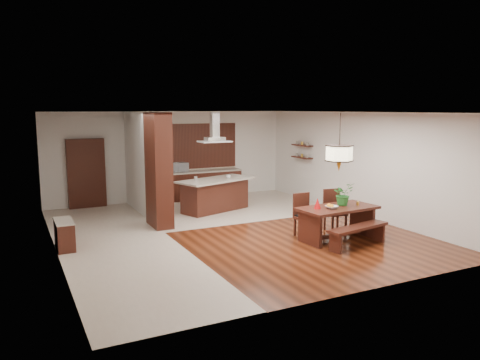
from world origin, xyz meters
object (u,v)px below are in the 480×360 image
dining_chair_right (335,211)px  fruit_bowl (332,207)px  hallway_console (65,235)px  microwave (179,167)px  dining_bench (358,236)px  pendant_lantern (340,142)px  foliage_plant (343,194)px  island_cup (228,177)px  dining_chair_left (306,215)px  dining_table (337,216)px  range_hood (215,127)px  kitchen_island (215,195)px

dining_chair_right → fruit_bowl: size_ratio=3.79×
hallway_console → microwave: bearing=45.2°
dining_bench → dining_chair_right: (0.36, 1.26, 0.28)m
pendant_lantern → foliage_plant: (0.23, 0.10, -1.22)m
island_cup → pendant_lantern: bearing=-77.2°
dining_chair_left → microwave: 5.66m
dining_table → foliage_plant: 0.53m
dining_chair_right → foliage_plant: size_ratio=1.97×
range_hood → microwave: (-0.42, 1.98, -1.37)m
hallway_console → kitchen_island: 4.86m
dining_bench → hallway_console: bearing=155.1°
dining_table → dining_chair_left: size_ratio=1.88×
dining_chair_left → kitchen_island: dining_chair_left is taller
foliage_plant → fruit_bowl: foliage_plant is taller
hallway_console → island_cup: size_ratio=6.80×
dining_table → dining_chair_left: (-0.50, 0.53, -0.06)m
dining_bench → range_hood: range_hood is taller
hallway_console → dining_chair_right: 6.28m
dining_table → island_cup: bearing=102.8°
hallway_console → dining_table: dining_table is taller
dining_chair_left → dining_chair_right: (0.92, 0.07, 0.01)m
fruit_bowl → dining_chair_right: bearing=46.6°
dining_bench → foliage_plant: foliage_plant is taller
foliage_plant → range_hood: bearing=111.1°
dining_bench → fruit_bowl: size_ratio=6.06×
fruit_bowl → dining_chair_left: bearing=112.8°
dining_chair_right → fruit_bowl: 1.00m
dining_bench → dining_chair_right: size_ratio=1.60×
pendant_lantern → range_hood: bearing=107.8°
hallway_console → dining_chair_right: (6.12, -1.41, 0.20)m
dining_bench → dining_chair_left: dining_chair_left is taller
foliage_plant → hallway_console: bearing=162.2°
dining_chair_right → pendant_lantern: 1.88m
foliage_plant → kitchen_island: bearing=111.1°
microwave → dining_bench: bearing=-82.3°
dining_bench → dining_chair_left: bearing=115.1°
hallway_console → dining_chair_left: dining_chair_left is taller
dining_chair_right → pendant_lantern: (-0.42, -0.60, 1.73)m
dining_chair_right → range_hood: range_hood is taller
dining_chair_left → fruit_bowl: (0.26, -0.62, 0.29)m
dining_table → kitchen_island: kitchen_island is taller
dining_chair_left → microwave: microwave is taller
range_hood → dining_chair_right: bearing=-63.6°
pendant_lantern → microwave: 6.37m
foliage_plant → range_hood: 4.46m
dining_bench → pendant_lantern: (-0.05, 0.66, 2.01)m
dining_table → microwave: (-1.71, 6.03, 0.53)m
kitchen_island → foliage_plant: bearing=-87.8°
pendant_lantern → dining_chair_left: bearing=133.8°
fruit_bowl → island_cup: island_cup is taller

